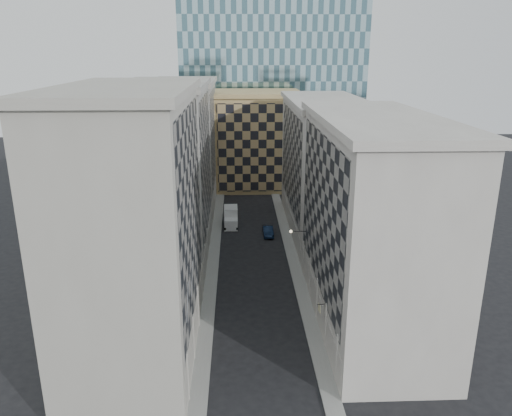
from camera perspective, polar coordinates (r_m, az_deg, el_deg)
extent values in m
cube|color=gray|center=(65.89, -4.90, -5.98)|extent=(1.50, 100.00, 0.15)
cube|color=gray|center=(66.20, 4.26, -5.85)|extent=(1.50, 100.00, 0.15)
cube|color=#A09C90|center=(44.84, -13.71, -2.29)|extent=(10.00, 22.00, 23.00)
cube|color=gray|center=(43.63, -7.56, -0.40)|extent=(0.25, 19.36, 18.00)
cube|color=#A09C90|center=(48.37, -7.10, -13.35)|extent=(0.45, 21.12, 3.20)
cube|color=#A09C90|center=(42.40, -14.88, 12.95)|extent=(10.80, 22.80, 0.70)
cylinder|color=#A09C90|center=(41.20, -8.32, -18.53)|extent=(0.90, 0.90, 4.40)
cylinder|color=#A09C90|center=(45.73, -7.61, -14.47)|extent=(0.90, 0.90, 4.40)
cylinder|color=#A09C90|center=(50.46, -7.05, -11.16)|extent=(0.90, 0.90, 4.40)
cylinder|color=#A09C90|center=(55.33, -6.60, -8.42)|extent=(0.90, 0.90, 4.40)
cube|color=gray|center=(65.78, -10.06, 3.82)|extent=(10.00, 22.00, 22.00)
cube|color=gray|center=(64.96, -5.84, 5.19)|extent=(0.25, 19.36, 17.00)
cube|color=gray|center=(68.13, -5.63, -3.80)|extent=(0.45, 21.12, 3.20)
cube|color=gray|center=(64.09, -10.61, 13.72)|extent=(10.80, 22.80, 0.70)
cylinder|color=gray|center=(60.30, -6.22, -6.13)|extent=(0.90, 0.90, 4.40)
cylinder|color=gray|center=(65.36, -5.91, -4.19)|extent=(0.90, 0.90, 4.40)
cylinder|color=gray|center=(70.49, -5.64, -2.53)|extent=(0.90, 0.90, 4.40)
cylinder|color=gray|center=(75.67, -5.41, -1.10)|extent=(0.90, 0.90, 4.40)
cube|color=#A09C90|center=(87.25, -8.17, 6.95)|extent=(10.00, 22.00, 21.00)
cube|color=gray|center=(86.62, -4.97, 8.00)|extent=(0.25, 19.36, 16.00)
cube|color=#A09C90|center=(88.95, -4.85, 1.38)|extent=(0.45, 21.12, 3.20)
cube|color=#A09C90|center=(85.94, -8.49, 14.08)|extent=(10.80, 22.80, 0.70)
cylinder|color=#A09C90|center=(80.89, -5.21, 0.15)|extent=(0.90, 0.90, 4.40)
cylinder|color=#A09C90|center=(86.15, -5.03, 1.25)|extent=(0.90, 0.90, 4.40)
cylinder|color=#A09C90|center=(91.43, -4.88, 2.22)|extent=(0.90, 0.90, 4.40)
cylinder|color=#A09C90|center=(96.74, -4.74, 3.08)|extent=(0.90, 0.90, 4.40)
cube|color=#B0AAA2|center=(49.90, 12.99, -2.01)|extent=(10.00, 26.00, 20.00)
cube|color=gray|center=(48.38, 7.53, -0.45)|extent=(0.25, 22.88, 15.00)
cube|color=#B0AAA2|center=(52.29, 7.18, -10.82)|extent=(0.45, 24.96, 3.20)
cube|color=#B0AAA2|center=(47.52, 13.86, 9.83)|extent=(10.80, 26.80, 0.70)
cylinder|color=#B0AAA2|center=(43.28, 9.67, -16.63)|extent=(0.90, 0.90, 4.40)
cylinder|color=#B0AAA2|center=(47.58, 8.40, -13.14)|extent=(0.90, 0.90, 4.40)
cylinder|color=#B0AAA2|center=(52.04, 7.37, -10.23)|extent=(0.90, 0.90, 4.40)
cylinder|color=#B0AAA2|center=(56.62, 6.52, -7.78)|extent=(0.90, 0.90, 4.40)
cylinder|color=#B0AAA2|center=(61.31, 5.80, -5.71)|extent=(0.90, 0.90, 4.40)
cube|color=#B0AAA2|center=(75.39, 7.78, 4.52)|extent=(10.00, 28.00, 19.00)
cube|color=gray|center=(74.38, 4.10, 5.64)|extent=(0.25, 24.64, 14.00)
cube|color=#B0AAA2|center=(76.88, 4.01, -1.23)|extent=(0.45, 26.88, 3.20)
cube|color=#B0AAA2|center=(73.81, 8.10, 11.98)|extent=(10.80, 28.80, 0.70)
cube|color=tan|center=(99.92, 0.10, 7.60)|extent=(16.00, 14.00, 18.00)
cube|color=tan|center=(92.95, 0.28, 6.84)|extent=(15.20, 0.25, 16.50)
cube|color=tan|center=(98.72, 0.11, 12.98)|extent=(16.80, 14.80, 0.80)
cube|color=#2C2622|center=(113.02, -1.22, 11.32)|extent=(6.00, 6.00, 28.00)
cube|color=#2C2622|center=(112.36, -1.27, 18.80)|extent=(7.00, 7.00, 1.40)
cylinder|color=gray|center=(39.13, -7.84, -10.58)|extent=(0.10, 2.33, 2.33)
cylinder|color=gray|center=(42.68, -7.35, -8.04)|extent=(0.10, 2.33, 2.33)
cylinder|color=black|center=(58.38, 4.89, -2.67)|extent=(1.80, 0.08, 0.08)
sphere|color=#FFE5B2|center=(58.27, 4.01, -2.69)|extent=(0.36, 0.36, 0.36)
cube|color=silver|center=(76.82, -2.87, -1.84)|extent=(2.04, 2.22, 1.64)
cube|color=silver|center=(78.87, -2.89, -0.86)|extent=(2.14, 3.31, 2.82)
cylinder|color=black|center=(76.28, -3.55, -2.32)|extent=(0.29, 0.82, 0.82)
cylinder|color=black|center=(76.28, -2.18, -2.30)|extent=(0.29, 0.82, 0.82)
cylinder|color=black|center=(80.23, -3.53, -1.30)|extent=(0.29, 0.82, 0.82)
cylinder|color=black|center=(80.23, -2.23, -1.28)|extent=(0.29, 0.82, 0.82)
imported|color=#0E1D36|center=(74.19, 1.38, -2.65)|extent=(1.52, 4.18, 1.37)
cylinder|color=black|center=(46.73, 7.52, -10.86)|extent=(0.83, 0.15, 0.06)
cube|color=beige|center=(46.90, 7.25, -11.32)|extent=(0.14, 0.73, 0.72)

